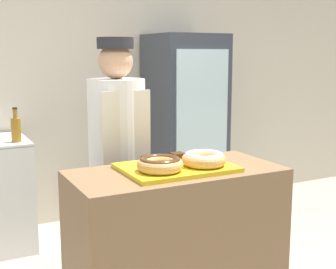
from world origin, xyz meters
The scene contains 10 objects.
wall_back centered at (0.00, 2.13, 1.35)m, with size 8.00×0.06×2.70m.
display_counter centered at (0.00, 0.00, 0.48)m, with size 1.16×0.56×0.96m.
serving_tray centered at (0.00, 0.00, 0.98)m, with size 0.59×0.43×0.02m.
donut_chocolate_glaze centered at (-0.13, -0.07, 1.03)m, with size 0.24×0.24×0.07m.
donut_light_glaze centered at (0.13, -0.07, 1.03)m, with size 0.24×0.24×0.07m.
brownie_back_left centered at (-0.09, 0.16, 1.00)m, with size 0.07×0.07×0.03m.
brownie_back_right centered at (0.09, 0.16, 1.00)m, with size 0.07×0.07×0.03m.
baker_person centered at (-0.11, 0.62, 0.89)m, with size 0.37×0.37×1.69m.
beverage_fridge centered at (1.02, 1.74, 0.89)m, with size 0.65×0.67×1.77m.
bottle_amber centered at (-0.59, 1.55, 1.01)m, with size 0.08×0.08×0.27m.
Camera 1 is at (-1.16, -2.19, 1.59)m, focal length 50.00 mm.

